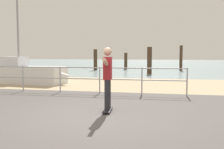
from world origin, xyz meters
TOP-DOWN VIEW (x-y plane):
  - ground_plane at (0.00, -1.00)m, footprint 24.00×10.00m
  - beach_strip at (0.00, 7.00)m, footprint 24.00×6.00m
  - sea_surface at (0.00, 35.00)m, footprint 72.00×50.00m
  - railing_fence at (-3.11, 3.60)m, footprint 11.53×0.05m
  - sailboat at (-5.25, 6.17)m, footprint 5.04×1.88m
  - skateboard at (0.34, 0.59)m, footprint 0.27×0.81m
  - skateboarder at (0.34, 0.59)m, footprint 0.23×1.45m
  - groyne_post_0 at (-4.50, 17.12)m, footprint 0.34×0.34m
  - groyne_post_1 at (-1.90, 18.91)m, footprint 0.31×0.31m
  - groyne_post_2 at (0.70, 13.72)m, footprint 0.36×0.36m
  - groyne_post_3 at (3.30, 18.17)m, footprint 0.27×0.27m

SIDE VIEW (x-z plane):
  - ground_plane at x=0.00m, z-range -0.02..0.02m
  - beach_strip at x=0.00m, z-range -0.02..0.02m
  - sea_surface at x=0.00m, z-range -0.02..0.02m
  - skateboard at x=0.34m, z-range 0.03..0.11m
  - sailboat at x=-5.25m, z-range -2.27..3.32m
  - railing_fence at x=-3.11m, z-range 0.17..1.22m
  - groyne_post_1 at x=-1.90m, z-range 0.00..1.65m
  - groyne_post_0 at x=-4.50m, z-range 0.00..1.97m
  - skateboarder at x=0.34m, z-range 0.19..1.84m
  - groyne_post_2 at x=0.70m, z-range 0.00..2.08m
  - groyne_post_3 at x=3.30m, z-range 0.00..2.30m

